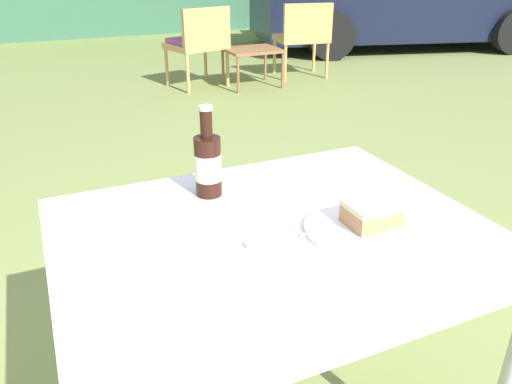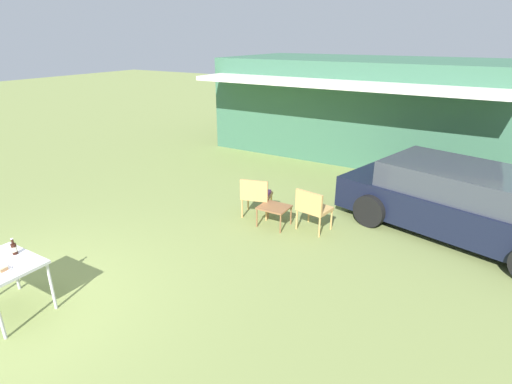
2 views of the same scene
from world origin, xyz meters
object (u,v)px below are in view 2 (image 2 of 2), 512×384
at_px(wicker_chair_cushioned, 256,194).
at_px(cola_bottle_near, 14,248).
at_px(parked_car, 461,202).
at_px(garden_side_table, 274,209).
at_px(patio_table, 2,268).
at_px(cake_on_plate, 2,269).
at_px(wicker_chair_plain, 313,207).

bearing_deg(wicker_chair_cushioned, cola_bottle_near, 56.99).
xyz_separation_m(parked_car, cola_bottle_near, (-4.89, -5.39, 0.20)).
relative_size(garden_side_table, cola_bottle_near, 2.41).
bearing_deg(cola_bottle_near, patio_table, -72.82).
xyz_separation_m(wicker_chair_cushioned, garden_side_table, (0.53, -0.20, -0.13)).
bearing_deg(garden_side_table, wicker_chair_cushioned, 159.16).
distance_m(garden_side_table, cake_on_plate, 4.48).
height_order(garden_side_table, cola_bottle_near, cola_bottle_near).
bearing_deg(patio_table, parked_car, 49.44).
relative_size(garden_side_table, patio_table, 0.59).
bearing_deg(wicker_chair_cushioned, parked_car, -175.23).
relative_size(wicker_chair_cushioned, cake_on_plate, 3.36).
bearing_deg(wicker_chair_cushioned, wicker_chair_plain, 163.60).
height_order(wicker_chair_plain, cola_bottle_near, cola_bottle_near).
distance_m(garden_side_table, patio_table, 4.47).
bearing_deg(patio_table, cola_bottle_near, 107.18).
xyz_separation_m(wicker_chair_plain, garden_side_table, (-0.71, -0.18, -0.13)).
height_order(wicker_chair_plain, garden_side_table, wicker_chair_plain).
xyz_separation_m(wicker_chair_plain, cake_on_plate, (-2.27, -4.36, 0.27)).
distance_m(patio_table, cake_on_plate, 0.22).
relative_size(parked_car, patio_table, 4.90).
distance_m(parked_car, patio_table, 7.40).
bearing_deg(parked_car, wicker_chair_cushioned, -145.20).
distance_m(wicker_chair_plain, cola_bottle_near, 4.79).
bearing_deg(garden_side_table, cola_bottle_near, -115.16).
distance_m(wicker_chair_plain, garden_side_table, 0.75).
height_order(garden_side_table, cake_on_plate, cake_on_plate).
xyz_separation_m(patio_table, cola_bottle_near, (-0.07, 0.23, 0.15)).
bearing_deg(wicker_chair_plain, garden_side_table, 23.32).
distance_m(cake_on_plate, cola_bottle_near, 0.41).
xyz_separation_m(garden_side_table, patio_table, (-1.75, -4.10, 0.31)).
bearing_deg(garden_side_table, wicker_chair_plain, 14.05).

